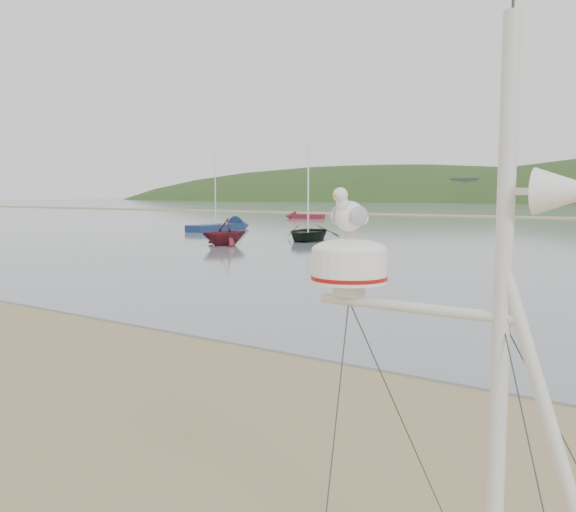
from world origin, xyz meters
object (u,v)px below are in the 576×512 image
Objects in this scene: boat_red at (224,220)px; sailboat_blue_near at (230,226)px; boat_dark at (308,202)px; dinghy_red_far at (300,216)px; mast_rig at (482,506)px.

sailboat_blue_near is at bearing 144.27° from boat_red.
dinghy_red_far is at bearing 104.09° from boat_dark.
boat_dark is 1.67× the size of boat_red.
sailboat_blue_near reaches higher than dinghy_red_far.
mast_rig reaches higher than dinghy_red_far.
boat_dark reaches higher than boat_red.
boat_dark is 5.79m from boat_red.
boat_dark is at bearing -55.32° from dinghy_red_far.
dinghy_red_far is at bearing 132.47° from boat_red.
sailboat_blue_near is (-10.87, 5.66, -2.02)m from boat_dark.
boat_dark is at bearing 86.58° from boat_red.
sailboat_blue_near is at bearing 131.91° from boat_dark.
mast_rig is at bearing -75.80° from boat_dark.
mast_rig is 32.84m from boat_dark.
boat_red is 14.36m from sailboat_blue_near.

